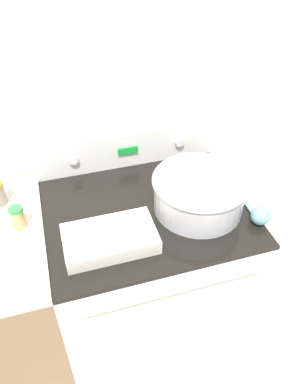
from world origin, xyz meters
TOP-DOWN VIEW (x-y plane):
  - kitchen_wall at (0.00, 0.71)m, footprint 8.00×0.05m
  - stove_range at (0.00, 0.34)m, footprint 0.81×0.71m
  - control_panel at (0.00, 0.65)m, footprint 0.81×0.07m
  - side_counter at (-0.64, 0.34)m, footprint 0.47×0.68m
  - mixing_bowl at (0.20, 0.28)m, footprint 0.37×0.37m
  - casserole_dish at (-0.18, 0.19)m, footprint 0.33×0.19m
  - ladle at (0.39, 0.14)m, footprint 0.07×0.31m
  - spice_jar_green_cap at (-0.48, 0.36)m, footprint 0.05×0.05m

SIDE VIEW (x-z plane):
  - stove_range at x=0.00m, z-range 0.00..0.94m
  - side_counter at x=-0.64m, z-range 0.00..0.95m
  - casserole_dish at x=-0.18m, z-range 0.94..1.00m
  - ladle at x=0.39m, z-range 0.93..1.01m
  - spice_jar_green_cap at x=-0.48m, z-range 0.95..1.04m
  - mixing_bowl at x=0.20m, z-range 0.95..1.09m
  - control_panel at x=0.00m, z-range 0.94..1.10m
  - kitchen_wall at x=0.00m, z-range 0.00..2.50m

